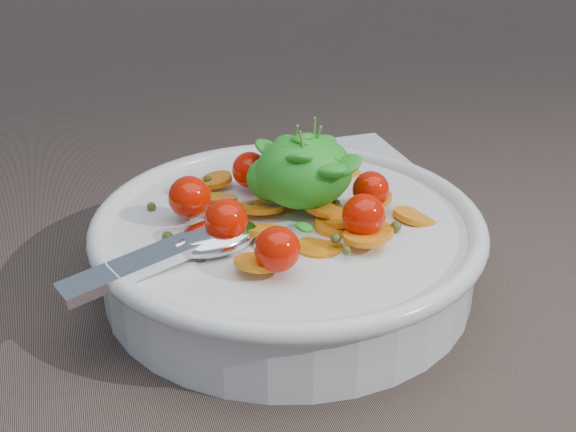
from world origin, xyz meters
name	(u,v)px	position (x,y,z in m)	size (l,w,h in m)	color
ground	(323,279)	(0.00, 0.00, 0.00)	(6.00, 6.00, 0.00)	brown
bowl	(288,243)	(-0.03, 0.00, 0.03)	(0.31, 0.29, 0.12)	silver
napkin	(331,168)	(0.08, 0.20, 0.00)	(0.16, 0.14, 0.01)	white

